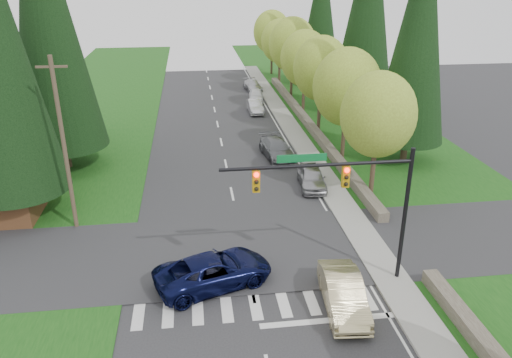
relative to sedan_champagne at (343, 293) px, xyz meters
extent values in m
plane|color=#28282B|center=(-3.87, -2.59, -0.78)|extent=(120.00, 120.00, 0.00)
cube|color=#174913|center=(9.13, 17.41, -0.75)|extent=(14.00, 110.00, 0.06)
cube|color=#174913|center=(-16.87, 17.41, -0.75)|extent=(14.00, 110.00, 0.06)
cube|color=#28282B|center=(-3.87, 5.41, -0.78)|extent=(120.00, 8.00, 0.10)
cube|color=gray|center=(3.03, 19.41, -0.71)|extent=(1.80, 80.00, 0.13)
cube|color=gray|center=(2.18, 19.41, -0.71)|extent=(0.20, 80.00, 0.13)
cube|color=#4C4438|center=(4.73, 27.41, -0.43)|extent=(0.70, 40.00, 0.70)
cylinder|color=black|center=(3.33, 1.91, 2.62)|extent=(0.20, 0.20, 6.80)
cylinder|color=black|center=(-0.97, 1.91, 5.42)|extent=(8.60, 0.16, 0.16)
cube|color=#0C662D|center=(-1.67, 1.96, 5.77)|extent=(2.20, 0.04, 0.35)
cube|color=#BF8C0C|center=(0.33, 1.91, 4.82)|extent=(0.32, 0.24, 1.00)
sphere|color=#FF0C05|center=(0.33, 1.77, 5.17)|extent=(0.22, 0.22, 0.22)
cube|color=#BF8C0C|center=(-3.67, 1.91, 4.82)|extent=(0.32, 0.24, 1.00)
sphere|color=#FF0C05|center=(-3.67, 1.77, 5.17)|extent=(0.22, 0.22, 0.22)
cylinder|color=#473828|center=(-13.37, 9.41, 4.22)|extent=(0.24, 0.24, 10.00)
cube|color=#473828|center=(-13.37, 9.41, 8.62)|extent=(1.60, 0.10, 0.12)
cylinder|color=#38281C|center=(5.33, 11.41, 1.60)|extent=(0.32, 0.32, 4.76)
ellipsoid|color=olive|center=(5.33, 11.41, 4.83)|extent=(4.80, 4.80, 5.52)
cylinder|color=#38281C|center=(5.43, 18.41, 1.69)|extent=(0.32, 0.32, 4.93)
ellipsoid|color=olive|center=(5.43, 18.41, 5.03)|extent=(5.20, 5.20, 5.98)
cylinder|color=#38281C|center=(5.23, 25.41, 1.74)|extent=(0.32, 0.32, 5.04)
ellipsoid|color=olive|center=(5.23, 25.41, 5.16)|extent=(5.00, 5.00, 5.75)
cylinder|color=#38281C|center=(5.33, 32.41, 1.63)|extent=(0.32, 0.32, 4.82)
ellipsoid|color=olive|center=(5.33, 32.41, 4.90)|extent=(5.00, 5.00, 5.75)
cylinder|color=#38281C|center=(5.43, 39.41, 1.80)|extent=(0.32, 0.32, 5.15)
ellipsoid|color=olive|center=(5.43, 39.41, 5.30)|extent=(5.40, 5.40, 6.21)
cylinder|color=#38281C|center=(5.23, 46.41, 1.58)|extent=(0.32, 0.32, 4.70)
ellipsoid|color=olive|center=(5.23, 46.41, 4.77)|extent=(4.80, 4.80, 5.52)
cylinder|color=#38281C|center=(5.33, 53.41, 1.72)|extent=(0.32, 0.32, 4.98)
ellipsoid|color=olive|center=(5.33, 53.41, 5.10)|extent=(5.20, 5.20, 5.98)
cylinder|color=#38281C|center=(-16.87, 11.41, 0.22)|extent=(0.50, 0.50, 2.00)
cylinder|color=#38281C|center=(-15.87, 19.41, 0.22)|extent=(0.50, 0.50, 2.00)
cone|color=black|center=(-15.87, 19.41, 10.52)|extent=(6.46, 6.46, 19.00)
cylinder|color=#38281C|center=(-17.87, 25.41, 0.22)|extent=(0.50, 0.50, 2.00)
cone|color=black|center=(-17.87, 25.41, 9.52)|extent=(5.78, 5.78, 17.00)
cylinder|color=#38281C|center=(10.13, 17.41, 0.22)|extent=(0.50, 0.50, 2.00)
cone|color=black|center=(10.13, 17.41, 9.02)|extent=(5.44, 5.44, 16.00)
cylinder|color=#38281C|center=(11.13, 31.41, 0.22)|extent=(0.50, 0.50, 2.00)
cone|color=black|center=(11.13, 31.41, 10.02)|extent=(6.12, 6.12, 18.00)
cylinder|color=#38281C|center=(10.13, 45.41, 0.22)|extent=(0.50, 0.50, 2.00)
cone|color=black|center=(10.13, 45.41, 8.52)|extent=(5.10, 5.10, 15.00)
imported|color=beige|center=(0.00, 0.00, 0.00)|extent=(2.04, 4.83, 1.55)
imported|color=#0A0E33|center=(-5.63, 2.53, 0.01)|extent=(6.20, 4.33, 1.57)
imported|color=#9F9EA3|center=(1.73, 13.33, -0.05)|extent=(2.09, 4.40, 1.45)
imported|color=slate|center=(0.33, 19.41, -0.04)|extent=(2.66, 5.30, 1.48)
imported|color=silver|center=(0.33, 33.13, -0.12)|extent=(1.45, 4.01, 1.32)
imported|color=white|center=(1.08, 38.03, -0.10)|extent=(2.00, 4.09, 1.34)
imported|color=#B8B8BD|center=(1.37, 43.37, -0.14)|extent=(2.24, 4.52, 1.26)
camera|label=1|loc=(-6.25, -17.75, 13.33)|focal=35.00mm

